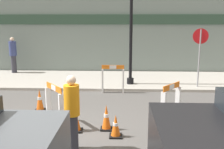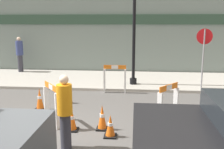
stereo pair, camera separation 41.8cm
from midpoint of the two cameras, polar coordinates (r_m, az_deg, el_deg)
The scene contains 14 objects.
ground_plane at distance 6.36m, azimuth -14.14°, elevation -13.96°, with size 60.00×60.00×0.00m, color #565451.
sidewalk_slab at distance 12.25m, azimuth -4.35°, elevation -1.01°, with size 18.00×3.80×0.11m.
storefront_facade at distance 13.91m, azimuth -3.16°, elevation 11.69°, with size 18.00×0.22×5.50m.
stop_sign at distance 10.82m, azimuth 20.40°, elevation 5.29°, with size 0.60×0.07×2.32m.
barricade_0 at distance 7.11m, azimuth 13.79°, elevation -6.13°, with size 0.62×0.70×1.09m.
barricade_1 at distance 9.99m, azimuth 1.81°, elevation -0.74°, with size 0.86×0.13×1.08m.
barricade_2 at distance 7.06m, azimuth -11.33°, elevation -6.03°, with size 0.65×0.78×1.10m.
traffic_cone_0 at distance 6.30m, azimuth 1.57°, elevation -11.23°, with size 0.30×0.30×0.55m.
traffic_cone_1 at distance 6.68m, azimuth -0.33°, elevation -9.39°, with size 0.30×0.30×0.65m.
traffic_cone_2 at distance 8.87m, azimuth -8.58°, elevation -4.51°, with size 0.30×0.30×0.57m.
traffic_cone_3 at distance 6.68m, azimuth -6.93°, elevation -9.77°, with size 0.30×0.30×0.59m.
traffic_cone_4 at distance 8.40m, azimuth -14.08°, elevation -5.24°, with size 0.30×0.30×0.68m.
person_worker at distance 5.59m, azimuth -8.11°, elevation -7.64°, with size 0.39×0.39×1.62m.
person_pedestrian at distance 14.37m, azimuth -18.67°, elevation 4.42°, with size 0.42×0.42×1.81m.
Camera 2 is at (2.21, -5.39, 2.69)m, focal length 42.00 mm.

